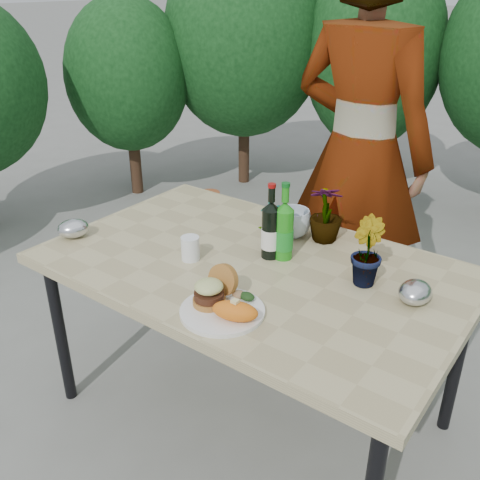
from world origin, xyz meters
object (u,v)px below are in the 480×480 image
Objects in this scene: patio_table at (252,276)px; wine_bottle at (271,231)px; dinner_plate at (222,311)px; person at (360,154)px.

patio_table is 0.19m from wine_bottle.
dinner_plate is at bearing -66.09° from wine_bottle.
person is at bearing 94.29° from dinner_plate.
wine_bottle reaches higher than patio_table.
dinner_plate is (0.12, -0.34, 0.06)m from patio_table.
wine_bottle reaches higher than dinner_plate.
patio_table is 0.37m from dinner_plate.
patio_table is 0.81× the size of person.
wine_bottle is 0.15× the size of person.
person is (-0.09, 1.17, 0.23)m from dinner_plate.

